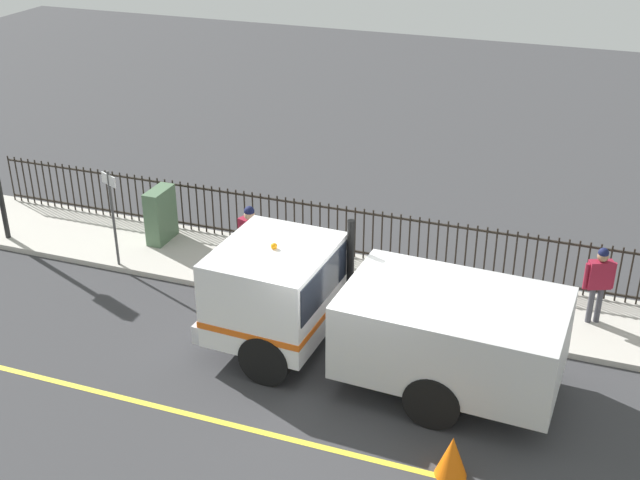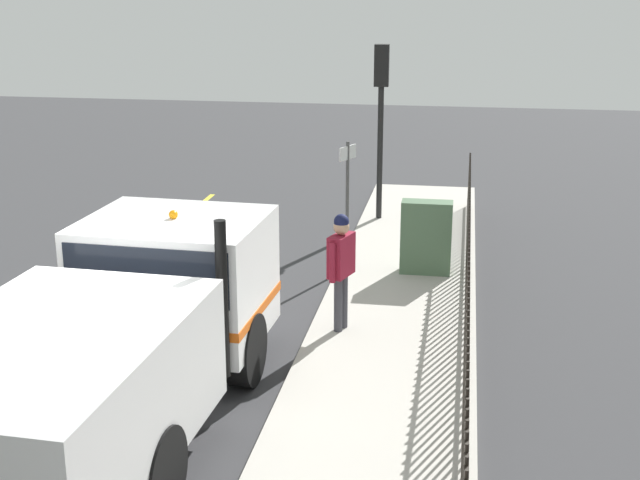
% 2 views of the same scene
% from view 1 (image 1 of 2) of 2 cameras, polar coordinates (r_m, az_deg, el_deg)
% --- Properties ---
extents(ground_plane, '(55.33, 55.33, 0.00)m').
position_cam_1_polar(ground_plane, '(14.71, 2.26, -9.70)').
color(ground_plane, '#38383A').
rests_on(ground_plane, ground).
extents(sidewalk_slab, '(2.42, 25.15, 0.12)m').
position_cam_1_polar(sidewalk_slab, '(17.27, 5.59, -3.60)').
color(sidewalk_slab, '#B7B2A8').
rests_on(sidewalk_slab, ground).
extents(lane_marking, '(0.12, 22.63, 0.01)m').
position_cam_1_polar(lane_marking, '(13.31, -0.34, -14.17)').
color(lane_marking, yellow).
rests_on(lane_marking, ground).
extents(work_truck, '(2.59, 6.40, 2.42)m').
position_cam_1_polar(work_truck, '(14.33, 2.98, -4.92)').
color(work_truck, white).
rests_on(work_truck, ground).
extents(worker_standing, '(0.37, 0.61, 1.74)m').
position_cam_1_polar(worker_standing, '(17.03, -4.90, 0.28)').
color(worker_standing, maroon).
rests_on(worker_standing, sidewalk_slab).
extents(pedestrian_distant, '(0.37, 0.56, 1.61)m').
position_cam_1_polar(pedestrian_distant, '(16.45, 18.95, -2.48)').
color(pedestrian_distant, maroon).
rests_on(pedestrian_distant, sidewalk_slab).
extents(iron_fence, '(0.04, 21.41, 1.22)m').
position_cam_1_polar(iron_fence, '(17.86, 6.57, -0.11)').
color(iron_fence, black).
rests_on(iron_fence, sidewalk_slab).
extents(utility_cabinet, '(0.87, 0.37, 1.28)m').
position_cam_1_polar(utility_cabinet, '(19.31, -11.08, 1.74)').
color(utility_cabinet, '#4C6B4C').
rests_on(utility_cabinet, sidewalk_slab).
extents(traffic_cone, '(0.49, 0.49, 0.70)m').
position_cam_1_polar(traffic_cone, '(12.75, 9.21, -14.70)').
color(traffic_cone, orange).
rests_on(traffic_cone, ground).
extents(street_sign, '(0.24, 0.47, 2.22)m').
position_cam_1_polar(street_sign, '(18.08, -14.34, 2.26)').
color(street_sign, '#4C4C4C').
rests_on(street_sign, sidewalk_slab).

